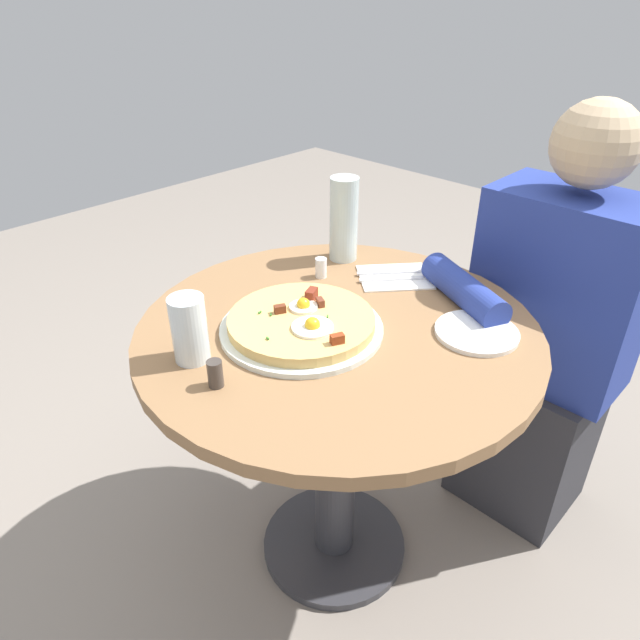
{
  "coord_description": "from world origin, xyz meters",
  "views": [
    {
      "loc": [
        -0.68,
        0.76,
        1.35
      ],
      "look_at": [
        0.02,
        0.03,
        0.73
      ],
      "focal_mm": 32.08,
      "sensor_mm": 36.0,
      "label": 1
    }
  ],
  "objects_px": {
    "knife": "(396,279)",
    "fork": "(393,272)",
    "water_bottle": "(344,219)",
    "salt_shaker": "(321,268)",
    "breakfast_pizza": "(302,321)",
    "bread_plate": "(477,332)",
    "dining_table": "(337,389)",
    "pizza_plate": "(302,328)",
    "pepper_shaker": "(215,374)",
    "person_seated": "(543,353)",
    "water_glass": "(189,329)"
  },
  "relations": [
    {
      "from": "salt_shaker",
      "to": "dining_table",
      "type": "bearing_deg",
      "value": 142.85
    },
    {
      "from": "knife",
      "to": "pepper_shaker",
      "type": "distance_m",
      "value": 0.55
    },
    {
      "from": "fork",
      "to": "knife",
      "type": "height_order",
      "value": "same"
    },
    {
      "from": "water_glass",
      "to": "salt_shaker",
      "type": "distance_m",
      "value": 0.43
    },
    {
      "from": "dining_table",
      "to": "pepper_shaker",
      "type": "xyz_separation_m",
      "value": [
        0.02,
        0.3,
        0.19
      ]
    },
    {
      "from": "water_bottle",
      "to": "salt_shaker",
      "type": "height_order",
      "value": "water_bottle"
    },
    {
      "from": "dining_table",
      "to": "breakfast_pizza",
      "type": "relative_size",
      "value": 2.8
    },
    {
      "from": "dining_table",
      "to": "pizza_plate",
      "type": "relative_size",
      "value": 2.52
    },
    {
      "from": "person_seated",
      "to": "pepper_shaker",
      "type": "distance_m",
      "value": 0.9
    },
    {
      "from": "bread_plate",
      "to": "water_bottle",
      "type": "distance_m",
      "value": 0.47
    },
    {
      "from": "dining_table",
      "to": "salt_shaker",
      "type": "bearing_deg",
      "value": -37.15
    },
    {
      "from": "water_bottle",
      "to": "salt_shaker",
      "type": "xyz_separation_m",
      "value": [
        -0.03,
        0.12,
        -0.08
      ]
    },
    {
      "from": "salt_shaker",
      "to": "water_bottle",
      "type": "bearing_deg",
      "value": -74.03
    },
    {
      "from": "water_bottle",
      "to": "pepper_shaker",
      "type": "height_order",
      "value": "water_bottle"
    },
    {
      "from": "dining_table",
      "to": "knife",
      "type": "height_order",
      "value": "knife"
    },
    {
      "from": "breakfast_pizza",
      "to": "pepper_shaker",
      "type": "bearing_deg",
      "value": 94.9
    },
    {
      "from": "water_bottle",
      "to": "bread_plate",
      "type": "bearing_deg",
      "value": 169.17
    },
    {
      "from": "dining_table",
      "to": "fork",
      "type": "xyz_separation_m",
      "value": [
        0.06,
        -0.27,
        0.17
      ]
    },
    {
      "from": "person_seated",
      "to": "knife",
      "type": "height_order",
      "value": "person_seated"
    },
    {
      "from": "bread_plate",
      "to": "knife",
      "type": "height_order",
      "value": "bread_plate"
    },
    {
      "from": "person_seated",
      "to": "salt_shaker",
      "type": "xyz_separation_m",
      "value": [
        0.44,
        0.38,
        0.23
      ]
    },
    {
      "from": "person_seated",
      "to": "water_bottle",
      "type": "distance_m",
      "value": 0.62
    },
    {
      "from": "dining_table",
      "to": "pizza_plate",
      "type": "distance_m",
      "value": 0.19
    },
    {
      "from": "knife",
      "to": "pepper_shaker",
      "type": "bearing_deg",
      "value": 42.45
    },
    {
      "from": "pizza_plate",
      "to": "breakfast_pizza",
      "type": "height_order",
      "value": "breakfast_pizza"
    },
    {
      "from": "breakfast_pizza",
      "to": "person_seated",
      "type": "bearing_deg",
      "value": -116.34
    },
    {
      "from": "dining_table",
      "to": "water_glass",
      "type": "height_order",
      "value": "water_glass"
    },
    {
      "from": "water_bottle",
      "to": "pepper_shaker",
      "type": "bearing_deg",
      "value": 109.46
    },
    {
      "from": "bread_plate",
      "to": "water_bottle",
      "type": "height_order",
      "value": "water_bottle"
    },
    {
      "from": "bread_plate",
      "to": "salt_shaker",
      "type": "xyz_separation_m",
      "value": [
        0.41,
        0.03,
        0.02
      ]
    },
    {
      "from": "salt_shaker",
      "to": "bread_plate",
      "type": "bearing_deg",
      "value": -175.51
    },
    {
      "from": "knife",
      "to": "fork",
      "type": "bearing_deg",
      "value": -90.0
    },
    {
      "from": "bread_plate",
      "to": "water_glass",
      "type": "relative_size",
      "value": 1.29
    },
    {
      "from": "bread_plate",
      "to": "pizza_plate",
      "type": "bearing_deg",
      "value": 41.69
    },
    {
      "from": "bread_plate",
      "to": "salt_shaker",
      "type": "distance_m",
      "value": 0.41
    },
    {
      "from": "person_seated",
      "to": "bread_plate",
      "type": "xyz_separation_m",
      "value": [
        0.02,
        0.35,
        0.21
      ]
    },
    {
      "from": "bread_plate",
      "to": "fork",
      "type": "xyz_separation_m",
      "value": [
        0.29,
        -0.1,
        0.0
      ]
    },
    {
      "from": "breakfast_pizza",
      "to": "fork",
      "type": "relative_size",
      "value": 1.69
    },
    {
      "from": "breakfast_pizza",
      "to": "water_bottle",
      "type": "distance_m",
      "value": 0.38
    },
    {
      "from": "salt_shaker",
      "to": "breakfast_pizza",
      "type": "bearing_deg",
      "value": 124.89
    },
    {
      "from": "person_seated",
      "to": "fork",
      "type": "distance_m",
      "value": 0.46
    },
    {
      "from": "breakfast_pizza",
      "to": "knife",
      "type": "height_order",
      "value": "breakfast_pizza"
    },
    {
      "from": "breakfast_pizza",
      "to": "knife",
      "type": "bearing_deg",
      "value": -90.53
    },
    {
      "from": "salt_shaker",
      "to": "pepper_shaker",
      "type": "xyz_separation_m",
      "value": [
        -0.16,
        0.44,
        0.0
      ]
    },
    {
      "from": "dining_table",
      "to": "breakfast_pizza",
      "type": "xyz_separation_m",
      "value": [
        0.04,
        0.07,
        0.19
      ]
    },
    {
      "from": "pizza_plate",
      "to": "person_seated",
      "type": "bearing_deg",
      "value": -116.42
    },
    {
      "from": "pizza_plate",
      "to": "breakfast_pizza",
      "type": "distance_m",
      "value": 0.02
    },
    {
      "from": "pizza_plate",
      "to": "water_bottle",
      "type": "distance_m",
      "value": 0.38
    },
    {
      "from": "bread_plate",
      "to": "salt_shaker",
      "type": "relative_size",
      "value": 3.51
    },
    {
      "from": "water_bottle",
      "to": "person_seated",
      "type": "bearing_deg",
      "value": -150.67
    }
  ]
}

